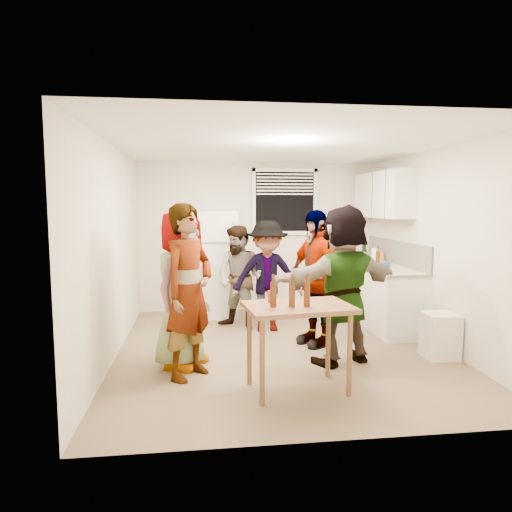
{
  "coord_description": "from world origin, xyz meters",
  "views": [
    {
      "loc": [
        -1.0,
        -5.45,
        1.79
      ],
      "look_at": [
        -0.28,
        0.26,
        1.15
      ],
      "focal_mm": 32.0,
      "sensor_mm": 36.0,
      "label": 1
    }
  ],
  "objects": [
    {
      "name": "room",
      "position": [
        0.0,
        0.0,
        0.0
      ],
      "size": [
        4.0,
        4.5,
        2.5
      ],
      "primitive_type": null,
      "color": "silver",
      "rests_on": "ground"
    },
    {
      "name": "window",
      "position": [
        0.45,
        2.21,
        1.85
      ],
      "size": [
        1.12,
        0.1,
        1.06
      ],
      "primitive_type": null,
      "color": "white",
      "rests_on": "room"
    },
    {
      "name": "refrigerator",
      "position": [
        -0.75,
        1.88,
        0.85
      ],
      "size": [
        0.7,
        0.7,
        1.7
      ],
      "primitive_type": "cube",
      "color": "white",
      "rests_on": "ground"
    },
    {
      "name": "counter_lower",
      "position": [
        1.7,
        1.15,
        0.43
      ],
      "size": [
        0.6,
        2.2,
        0.86
      ],
      "primitive_type": "cube",
      "color": "white",
      "rests_on": "ground"
    },
    {
      "name": "countertop",
      "position": [
        1.7,
        1.15,
        0.88
      ],
      "size": [
        0.64,
        2.22,
        0.04
      ],
      "primitive_type": "cube",
      "color": "beige",
      "rests_on": "counter_lower"
    },
    {
      "name": "backsplash",
      "position": [
        1.99,
        1.15,
        1.08
      ],
      "size": [
        0.03,
        2.2,
        0.36
      ],
      "primitive_type": "cube",
      "color": "#A19C93",
      "rests_on": "countertop"
    },
    {
      "name": "upper_cabinets",
      "position": [
        1.83,
        1.35,
        1.95
      ],
      "size": [
        0.34,
        1.6,
        0.7
      ],
      "primitive_type": "cube",
      "color": "white",
      "rests_on": "room"
    },
    {
      "name": "kettle",
      "position": [
        1.65,
        1.52,
        0.9
      ],
      "size": [
        0.27,
        0.24,
        0.19
      ],
      "primitive_type": null,
      "rotation": [
        0.0,
        0.0,
        0.23
      ],
      "color": "silver",
      "rests_on": "countertop"
    },
    {
      "name": "paper_towel",
      "position": [
        1.68,
        1.22,
        0.9
      ],
      "size": [
        0.11,
        0.11,
        0.23
      ],
      "primitive_type": "cylinder",
      "color": "white",
      "rests_on": "countertop"
    },
    {
      "name": "wine_bottle",
      "position": [
        1.75,
        1.89,
        0.9
      ],
      "size": [
        0.07,
        0.07,
        0.27
      ],
      "primitive_type": "cylinder",
      "color": "black",
      "rests_on": "countertop"
    },
    {
      "name": "beer_bottle_counter",
      "position": [
        1.6,
        0.92,
        0.9
      ],
      "size": [
        0.06,
        0.06,
        0.22
      ],
      "primitive_type": "cylinder",
      "color": "#47230C",
      "rests_on": "countertop"
    },
    {
      "name": "blue_cup",
      "position": [
        1.51,
        0.39,
        0.9
      ],
      "size": [
        0.1,
        0.1,
        0.13
      ],
      "primitive_type": "cylinder",
      "color": "#1851AA",
      "rests_on": "countertop"
    },
    {
      "name": "picture_frame",
      "position": [
        1.92,
        1.56,
        0.97
      ],
      "size": [
        0.02,
        0.18,
        0.15
      ],
      "primitive_type": "cube",
      "color": "gold",
      "rests_on": "countertop"
    },
    {
      "name": "trash_bin",
      "position": [
        1.8,
        -0.54,
        0.25
      ],
      "size": [
        0.37,
        0.37,
        0.53
      ],
      "primitive_type": "cube",
      "rotation": [
        0.0,
        0.0,
        -0.04
      ],
      "color": "white",
      "rests_on": "ground"
    },
    {
      "name": "serving_table",
      "position": [
        -0.07,
        -1.26,
        0.0
      ],
      "size": [
        1.07,
        0.78,
        0.84
      ],
      "primitive_type": null,
      "rotation": [
        0.0,
        0.0,
        0.12
      ],
      "color": "brown",
      "rests_on": "ground"
    },
    {
      "name": "beer_bottle_table",
      "position": [
        -0.14,
        -1.34,
        0.84
      ],
      "size": [
        0.06,
        0.06,
        0.23
      ],
      "primitive_type": "cylinder",
      "color": "#47230C",
      "rests_on": "serving_table"
    },
    {
      "name": "red_cup",
      "position": [
        -0.3,
        -1.1,
        0.84
      ],
      "size": [
        0.08,
        0.08,
        0.11
      ],
      "primitive_type": "cylinder",
      "color": "#A72B0F",
      "rests_on": "serving_table"
    },
    {
      "name": "guest_grey",
      "position": [
        -1.2,
        -0.42,
        0.0
      ],
      "size": [
        1.94,
        1.58,
        0.56
      ],
      "primitive_type": "imported",
      "rotation": [
        0.0,
        0.0,
        1.08
      ],
      "color": "gray",
      "rests_on": "ground"
    },
    {
      "name": "guest_stripe",
      "position": [
        -1.11,
        -0.77,
        0.0
      ],
      "size": [
        1.83,
        1.65,
        0.43
      ],
      "primitive_type": "imported",
      "rotation": [
        0.0,
        0.0,
        0.9
      ],
      "color": "#141933",
      "rests_on": "ground"
    },
    {
      "name": "guest_back_left",
      "position": [
        -0.43,
        1.04,
        0.0
      ],
      "size": [
        1.5,
        1.64,
        0.57
      ],
      "primitive_type": "imported",
      "rotation": [
        0.0,
        0.0,
        -0.66
      ],
      "color": "brown",
      "rests_on": "ground"
    },
    {
      "name": "guest_back_right",
      "position": [
        -0.04,
        0.89,
        0.0
      ],
      "size": [
        1.06,
        1.61,
        0.59
      ],
      "primitive_type": "imported",
      "rotation": [
        0.0,
        0.0,
        -0.03
      ],
      "color": "#39393D",
      "rests_on": "ground"
    },
    {
      "name": "guest_black",
      "position": [
        0.47,
        0.15,
        0.0
      ],
      "size": [
        2.0,
        1.63,
        0.42
      ],
      "primitive_type": "imported",
      "rotation": [
        0.0,
        0.0,
        -1.16
      ],
      "color": "black",
      "rests_on": "ground"
    },
    {
      "name": "guest_orange",
      "position": [
        0.61,
        -0.55,
        0.0
      ],
      "size": [
        2.17,
        2.26,
        0.53
      ],
      "primitive_type": "imported",
      "rotation": [
        0.0,
        0.0,
        3.48
      ],
      "color": "#E56545",
      "rests_on": "ground"
    }
  ]
}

